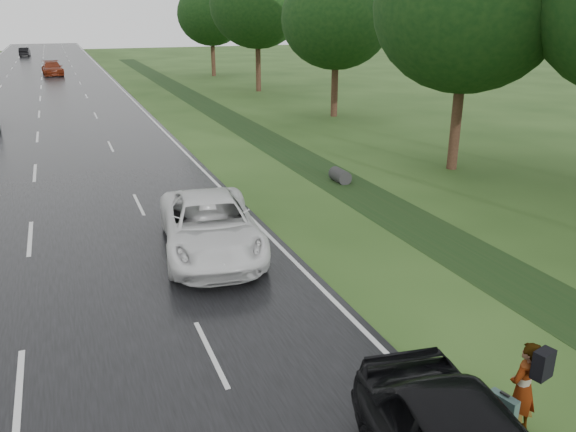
% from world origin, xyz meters
% --- Properties ---
extents(ground, '(220.00, 220.00, 0.00)m').
position_xyz_m(ground, '(0.00, 0.00, 0.00)').
color(ground, '#274318').
rests_on(ground, ground).
extents(road, '(14.00, 180.00, 0.04)m').
position_xyz_m(road, '(0.00, 45.00, 0.02)').
color(road, black).
rests_on(road, ground).
extents(edge_stripe_east, '(0.12, 180.00, 0.01)m').
position_xyz_m(edge_stripe_east, '(6.75, 45.00, 0.04)').
color(edge_stripe_east, silver).
rests_on(edge_stripe_east, road).
extents(center_line, '(0.12, 180.00, 0.01)m').
position_xyz_m(center_line, '(0.00, 45.00, 0.04)').
color(center_line, silver).
rests_on(center_line, road).
extents(drainage_ditch, '(2.20, 120.00, 0.56)m').
position_xyz_m(drainage_ditch, '(11.50, 18.71, 0.04)').
color(drainage_ditch, black).
rests_on(drainage_ditch, ground).
extents(tree_east_b, '(7.60, 7.60, 10.11)m').
position_xyz_m(tree_east_b, '(17.00, 10.00, 6.68)').
color(tree_east_b, '#392117').
rests_on(tree_east_b, ground).
extents(tree_east_c, '(7.00, 7.00, 9.29)m').
position_xyz_m(tree_east_c, '(18.20, 24.00, 6.14)').
color(tree_east_c, '#392117').
rests_on(tree_east_c, ground).
extents(tree_east_d, '(8.00, 8.00, 10.76)m').
position_xyz_m(tree_east_d, '(17.80, 38.00, 7.15)').
color(tree_east_d, '#392117').
rests_on(tree_east_d, ground).
extents(tree_east_f, '(7.20, 7.20, 9.62)m').
position_xyz_m(tree_east_f, '(17.50, 52.00, 6.37)').
color(tree_east_f, '#392117').
rests_on(tree_east_f, ground).
extents(pedestrian, '(0.84, 0.64, 1.66)m').
position_xyz_m(pedestrian, '(7.55, -4.02, 0.86)').
color(pedestrian, '#A5998C').
rests_on(pedestrian, ground).
extents(white_pickup, '(3.29, 5.88, 1.55)m').
position_xyz_m(white_pickup, '(4.84, 5.00, 0.82)').
color(white_pickup, white).
rests_on(white_pickup, road).
extents(far_car_red, '(2.39, 5.19, 1.47)m').
position_xyz_m(far_car_red, '(1.16, 59.06, 0.77)').
color(far_car_red, maroon).
rests_on(far_car_red, road).
extents(far_car_dark, '(1.61, 4.16, 1.35)m').
position_xyz_m(far_car_dark, '(-2.67, 92.35, 0.72)').
color(far_car_dark, black).
rests_on(far_car_dark, road).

